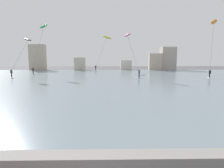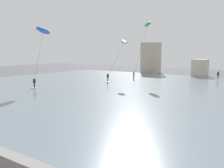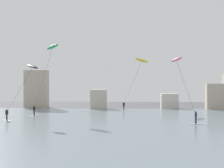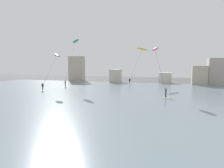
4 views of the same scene
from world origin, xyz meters
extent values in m
cube|color=gray|center=(0.00, 3.40, 0.50)|extent=(60.00, 0.70, 1.01)
cube|color=slate|center=(0.00, 30.10, 0.05)|extent=(84.00, 52.00, 0.10)
cube|color=#B7A893|center=(-21.47, 58.31, 3.96)|extent=(4.66, 2.82, 7.93)
cube|color=beige|center=(-8.07, 56.77, 1.95)|extent=(3.12, 3.19, 3.89)
cube|color=beige|center=(6.35, 58.03, 1.53)|extent=(3.48, 2.26, 3.07)
cube|color=#B7A893|center=(15.16, 56.00, 2.56)|extent=(3.87, 2.01, 5.11)
cube|color=#A89E93|center=(19.53, 57.72, 3.56)|extent=(4.41, 3.95, 7.12)
cube|color=silver|center=(20.30, 33.61, 0.13)|extent=(0.69, 1.46, 0.06)
cylinder|color=black|center=(20.30, 33.61, 0.55)|extent=(0.20, 0.20, 0.78)
cube|color=black|center=(20.30, 33.61, 1.24)|extent=(0.37, 0.28, 0.60)
sphere|color=#9E7051|center=(20.30, 33.61, 1.65)|extent=(0.20, 0.20, 0.20)
cylinder|color=#333333|center=(20.69, 34.26, 5.90)|extent=(0.80, 1.34, 9.43)
ellipsoid|color=orange|center=(21.07, 34.91, 10.77)|extent=(2.33, 3.45, 0.86)
cube|color=silver|center=(-16.65, 41.76, 0.13)|extent=(1.39, 1.18, 0.06)
cylinder|color=black|center=(-16.65, 41.76, 0.55)|extent=(0.20, 0.20, 0.78)
cube|color=black|center=(-16.65, 41.76, 1.24)|extent=(0.38, 0.40, 0.60)
sphere|color=#9E7051|center=(-16.65, 41.76, 1.65)|extent=(0.20, 0.20, 0.20)
cylinder|color=#333333|center=(-15.20, 41.82, 5.96)|extent=(2.92, 0.14, 9.55)
ellipsoid|color=green|center=(-13.75, 41.87, 10.88)|extent=(2.76, 2.55, 0.97)
cube|color=silver|center=(-2.84, 51.88, 0.13)|extent=(0.82, 1.47, 0.06)
cylinder|color=#191E33|center=(-2.84, 51.88, 0.55)|extent=(0.20, 0.20, 0.78)
cube|color=#191E33|center=(-2.84, 51.88, 1.24)|extent=(0.39, 0.31, 0.60)
sphere|color=tan|center=(-2.84, 51.88, 1.65)|extent=(0.20, 0.20, 0.20)
cylinder|color=#333333|center=(-1.17, 51.60, 5.21)|extent=(3.35, 0.58, 8.06)
ellipsoid|color=yellow|center=(0.49, 51.33, 9.39)|extent=(3.22, 3.54, 0.95)
cube|color=silver|center=(6.63, 33.46, 0.13)|extent=(1.42, 0.49, 0.06)
cylinder|color=#191E33|center=(6.63, 33.46, 0.55)|extent=(0.20, 0.20, 0.78)
cube|color=#191E33|center=(6.63, 33.46, 1.24)|extent=(0.23, 0.35, 0.60)
sphere|color=#9E7051|center=(6.63, 33.46, 1.65)|extent=(0.20, 0.20, 0.20)
cylinder|color=#333333|center=(5.60, 34.63, 4.70)|extent=(2.09, 2.37, 7.03)
ellipsoid|color=pink|center=(4.57, 35.80, 8.36)|extent=(1.75, 2.53, 0.83)
cube|color=silver|center=(-18.32, 35.20, 0.13)|extent=(1.46, 0.94, 0.06)
cylinder|color=black|center=(-18.32, 35.20, 0.55)|extent=(0.20, 0.20, 0.78)
cube|color=black|center=(-18.32, 35.20, 1.24)|extent=(0.33, 0.40, 0.60)
sphere|color=tan|center=(-18.32, 35.20, 1.65)|extent=(0.20, 0.20, 0.20)
cylinder|color=#333333|center=(-16.58, 35.29, 4.25)|extent=(3.51, 0.20, 6.14)
ellipsoid|color=black|center=(-14.83, 35.38, 7.46)|extent=(2.71, 2.73, 1.02)
camera|label=1|loc=(0.81, -2.53, 4.24)|focal=30.53mm
camera|label=2|loc=(10.60, -3.52, 6.04)|focal=41.94mm
camera|label=3|loc=(-1.38, -5.45, 5.22)|focal=49.24mm
camera|label=4|loc=(6.59, -0.50, 6.11)|focal=31.66mm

